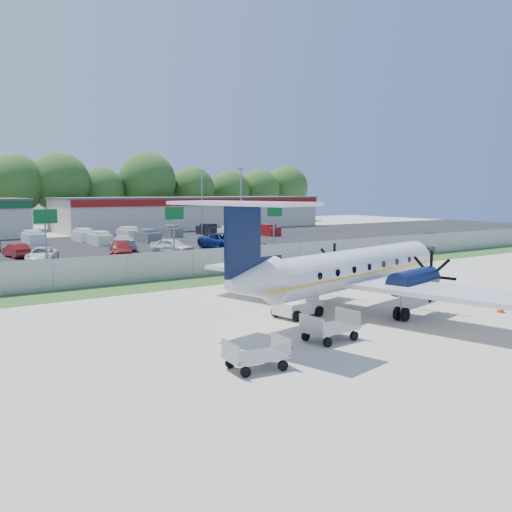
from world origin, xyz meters
TOP-DOWN VIEW (x-y plane):
  - ground at (0.00, 0.00)m, footprint 170.00×170.00m
  - grass_verge at (0.00, 12.00)m, footprint 170.00×4.00m
  - access_road at (0.00, 19.00)m, footprint 170.00×8.00m
  - parking_lot at (0.00, 40.00)m, footprint 170.00×32.00m
  - perimeter_fence at (0.00, 14.00)m, footprint 120.00×0.06m
  - building_east at (26.00, 61.98)m, footprint 44.40×12.40m
  - sign_left at (-8.00, 22.91)m, footprint 1.80×0.26m
  - sign_mid at (3.00, 22.91)m, footprint 1.80×0.26m
  - sign_right at (14.00, 22.91)m, footprint 1.80×0.26m
  - light_pole_ne at (20.00, 38.00)m, footprint 0.90×0.35m
  - light_pole_se at (20.00, 48.00)m, footprint 0.90×0.35m
  - tree_line at (0.00, 74.00)m, footprint 112.00×6.00m
  - aircraft at (0.93, -1.20)m, footprint 19.10×18.70m
  - pushback_tug at (-1.97, -0.58)m, footprint 2.43×1.90m
  - baggage_cart_near at (-8.61, -6.37)m, footprint 2.23×1.48m
  - baggage_cart_far at (-3.85, -4.95)m, footprint 2.39×1.55m
  - cone_nose at (7.19, -5.84)m, footprint 0.40×0.40m
  - cone_port_wing at (-6.09, -4.90)m, footprint 0.35×0.35m
  - cone_starboard_wing at (2.20, 12.70)m, footprint 0.33×0.33m
  - road_car_mid at (9.27, 21.08)m, footprint 5.17×3.51m
  - road_car_east at (32.53, 17.26)m, footprint 6.59×4.62m
  - parked_car_b at (-6.80, 29.07)m, footprint 4.02×5.30m
  - parked_car_c at (0.44, 29.09)m, footprint 3.55×5.34m
  - parked_car_d at (5.50, 28.40)m, footprint 3.57×5.02m
  - parked_car_e at (12.26, 29.80)m, footprint 3.53×6.47m
  - parked_car_f at (-7.81, 34.26)m, footprint 1.86×4.23m
  - parked_car_g at (2.98, 34.88)m, footprint 3.30×5.85m
  - far_parking_rows at (0.00, 45.00)m, footprint 56.00×10.00m

SIDE VIEW (x-z plane):
  - ground at x=0.00m, z-range 0.00..0.00m
  - tree_line at x=0.00m, z-range -7.00..7.00m
  - road_car_mid at x=9.27m, z-range -0.70..0.70m
  - road_car_east at x=32.53m, z-range -0.83..0.83m
  - parked_car_b at x=-6.80m, z-range -0.67..0.67m
  - parked_car_c at x=0.44m, z-range -0.72..0.72m
  - parked_car_d at x=5.50m, z-range -0.79..0.79m
  - parked_car_e at x=12.26m, z-range -0.86..0.86m
  - parked_car_f at x=-7.81m, z-range -0.68..0.68m
  - parked_car_g at x=2.98m, z-range -0.80..0.80m
  - far_parking_rows at x=0.00m, z-range -0.80..0.80m
  - grass_verge at x=0.00m, z-range 0.00..0.02m
  - access_road at x=0.00m, z-range 0.00..0.02m
  - parking_lot at x=0.00m, z-range 0.00..0.02m
  - cone_starboard_wing at x=2.20m, z-range -0.01..0.46m
  - cone_port_wing at x=-6.09m, z-range -0.01..0.49m
  - cone_nose at x=7.19m, z-range -0.02..0.55m
  - baggage_cart_near at x=-8.61m, z-range -0.04..1.07m
  - baggage_cart_far at x=-3.85m, z-range -0.04..1.16m
  - pushback_tug at x=-1.97m, z-range -0.03..1.20m
  - perimeter_fence at x=0.00m, z-range 0.01..2.00m
  - aircraft at x=0.93m, z-range -0.66..5.16m
  - building_east at x=26.00m, z-range 0.01..5.25m
  - sign_left at x=-8.00m, z-range 1.11..6.11m
  - sign_mid at x=3.00m, z-range 1.11..6.11m
  - sign_right at x=14.00m, z-range 1.11..6.11m
  - light_pole_ne at x=20.00m, z-range 0.69..9.78m
  - light_pole_se at x=20.00m, z-range 0.69..9.78m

